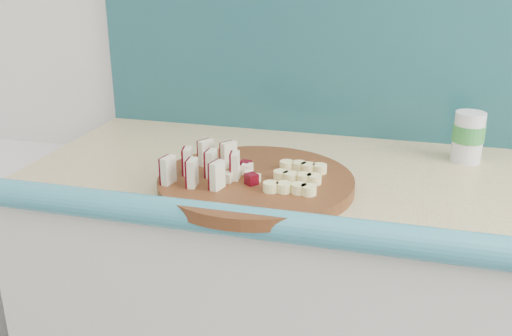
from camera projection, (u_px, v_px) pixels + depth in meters
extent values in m
cylinder|color=#4C2C10|center=(256.00, 183.00, 1.19)|extent=(0.41, 0.41, 0.03)
cube|color=beige|center=(168.00, 170.00, 1.15)|extent=(0.01, 0.04, 0.06)
cube|color=#4C050F|center=(164.00, 170.00, 1.15)|extent=(0.00, 0.03, 0.06)
cube|color=beige|center=(188.00, 161.00, 1.20)|extent=(0.01, 0.04, 0.06)
cube|color=#4C050F|center=(184.00, 161.00, 1.20)|extent=(0.00, 0.03, 0.06)
cube|color=beige|center=(206.00, 153.00, 1.25)|extent=(0.01, 0.04, 0.06)
cube|color=#4C050F|center=(202.00, 152.00, 1.25)|extent=(0.00, 0.03, 0.06)
cube|color=beige|center=(193.00, 173.00, 1.13)|extent=(0.01, 0.04, 0.06)
cube|color=#4C050F|center=(188.00, 172.00, 1.13)|extent=(0.00, 0.03, 0.06)
cube|color=beige|center=(212.00, 163.00, 1.18)|extent=(0.01, 0.04, 0.06)
cube|color=#4C050F|center=(207.00, 163.00, 1.19)|extent=(0.00, 0.03, 0.06)
cube|color=beige|center=(229.00, 155.00, 1.23)|extent=(0.01, 0.04, 0.06)
cube|color=#4C050F|center=(225.00, 154.00, 1.24)|extent=(0.00, 0.03, 0.06)
cube|color=beige|center=(217.00, 176.00, 1.12)|extent=(0.01, 0.04, 0.06)
cube|color=#4C050F|center=(213.00, 175.00, 1.12)|extent=(0.00, 0.03, 0.06)
cube|color=beige|center=(236.00, 166.00, 1.17)|extent=(0.01, 0.04, 0.06)
cube|color=#4C050F|center=(231.00, 165.00, 1.17)|extent=(0.00, 0.03, 0.06)
cube|color=beige|center=(249.00, 172.00, 1.19)|extent=(0.02, 0.02, 0.02)
cube|color=beige|center=(252.00, 170.00, 1.20)|extent=(0.02, 0.02, 0.02)
cube|color=#4C050F|center=(250.00, 167.00, 1.21)|extent=(0.02, 0.02, 0.02)
cube|color=beige|center=(244.00, 169.00, 1.20)|extent=(0.02, 0.02, 0.02)
cube|color=beige|center=(238.00, 169.00, 1.20)|extent=(0.02, 0.02, 0.02)
cube|color=beige|center=(232.00, 172.00, 1.19)|extent=(0.02, 0.02, 0.02)
cube|color=beige|center=(240.00, 173.00, 1.18)|extent=(0.02, 0.02, 0.02)
cube|color=beige|center=(243.00, 175.00, 1.17)|extent=(0.02, 0.02, 0.02)
cube|color=#4C050F|center=(252.00, 175.00, 1.17)|extent=(0.02, 0.02, 0.02)
cylinder|color=#FDF49A|center=(272.00, 186.00, 1.12)|extent=(0.03, 0.03, 0.02)
cylinder|color=#FDF49A|center=(285.00, 188.00, 1.11)|extent=(0.03, 0.03, 0.02)
cylinder|color=#FDF49A|center=(297.00, 189.00, 1.10)|extent=(0.03, 0.03, 0.02)
cylinder|color=#FDF49A|center=(310.00, 190.00, 1.10)|extent=(0.03, 0.03, 0.02)
cylinder|color=#FDF49A|center=(280.00, 175.00, 1.17)|extent=(0.03, 0.03, 0.02)
cylinder|color=#FDF49A|center=(292.00, 177.00, 1.17)|extent=(0.03, 0.03, 0.02)
cylinder|color=#FDF49A|center=(303.00, 178.00, 1.16)|extent=(0.03, 0.03, 0.02)
cylinder|color=#FDF49A|center=(315.00, 179.00, 1.15)|extent=(0.03, 0.03, 0.02)
cylinder|color=#FDF49A|center=(287.00, 165.00, 1.23)|extent=(0.03, 0.03, 0.02)
cylinder|color=#FDF49A|center=(298.00, 166.00, 1.22)|extent=(0.03, 0.03, 0.02)
cylinder|color=#FDF49A|center=(309.00, 168.00, 1.21)|extent=(0.03, 0.03, 0.02)
cylinder|color=#FDF49A|center=(321.00, 169.00, 1.21)|extent=(0.03, 0.03, 0.02)
cylinder|color=silver|center=(468.00, 137.00, 1.33)|extent=(0.07, 0.07, 0.12)
cylinder|color=#338C3C|center=(469.00, 133.00, 1.33)|extent=(0.07, 0.07, 0.04)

